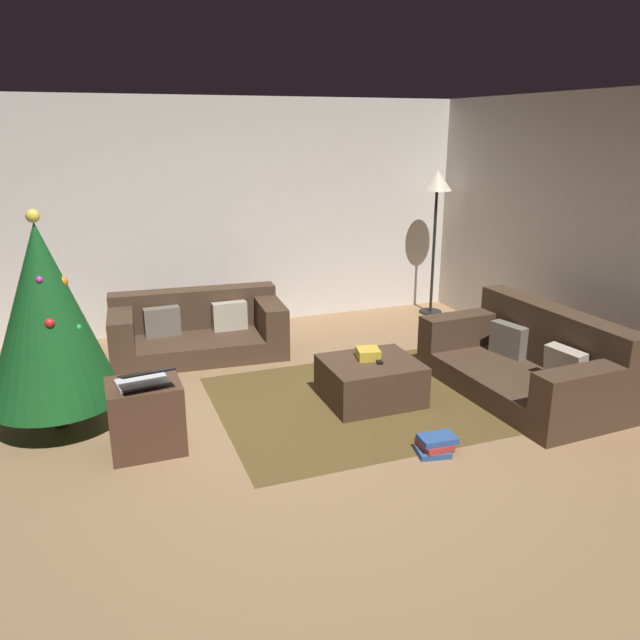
% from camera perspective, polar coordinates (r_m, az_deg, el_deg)
% --- Properties ---
extents(ground_plane, '(6.40, 6.40, 0.00)m').
position_cam_1_polar(ground_plane, '(4.79, -2.29, -11.19)').
color(ground_plane, '#93704C').
extents(rear_partition, '(6.40, 0.12, 2.60)m').
position_cam_1_polar(rear_partition, '(7.33, -10.32, 9.30)').
color(rear_partition, silver).
rests_on(rear_partition, ground_plane).
extents(corner_partition, '(0.12, 6.40, 2.60)m').
position_cam_1_polar(corner_partition, '(6.07, 27.12, 6.07)').
color(corner_partition, silver).
rests_on(corner_partition, ground_plane).
extents(couch_left, '(1.79, 0.99, 0.63)m').
position_cam_1_polar(couch_left, '(6.64, -11.13, -0.84)').
color(couch_left, '#473323').
rests_on(couch_left, ground_plane).
extents(couch_right, '(1.05, 1.85, 0.74)m').
position_cam_1_polar(couch_right, '(5.86, 18.56, -3.69)').
color(couch_right, '#473323').
rests_on(couch_right, ground_plane).
extents(ottoman, '(0.79, 0.68, 0.36)m').
position_cam_1_polar(ottoman, '(5.43, 4.62, -5.55)').
color(ottoman, '#473323').
rests_on(ottoman, ground_plane).
extents(gift_box, '(0.23, 0.23, 0.09)m').
position_cam_1_polar(gift_box, '(5.41, 4.41, -3.08)').
color(gift_box, gold).
rests_on(gift_box, ottoman).
extents(tv_remote, '(0.09, 0.17, 0.02)m').
position_cam_1_polar(tv_remote, '(5.36, 5.37, -3.66)').
color(tv_remote, black).
rests_on(tv_remote, ottoman).
extents(christmas_tree, '(1.00, 1.00, 1.72)m').
position_cam_1_polar(christmas_tree, '(5.13, -23.70, 0.49)').
color(christmas_tree, brown).
rests_on(christmas_tree, ground_plane).
extents(side_table, '(0.52, 0.44, 0.52)m').
position_cam_1_polar(side_table, '(4.77, -15.60, -8.46)').
color(side_table, '#4C3323').
rests_on(side_table, ground_plane).
extents(laptop, '(0.40, 0.44, 0.18)m').
position_cam_1_polar(laptop, '(4.59, -15.75, -5.16)').
color(laptop, silver).
rests_on(laptop, side_table).
extents(book_stack, '(0.31, 0.24, 0.13)m').
position_cam_1_polar(book_stack, '(4.71, 10.44, -11.11)').
color(book_stack, '#2D5193').
rests_on(book_stack, ground_plane).
extents(corner_lamp, '(0.36, 0.36, 1.78)m').
position_cam_1_polar(corner_lamp, '(7.83, 10.60, 11.38)').
color(corner_lamp, black).
rests_on(corner_lamp, ground_plane).
extents(area_rug, '(2.60, 2.00, 0.01)m').
position_cam_1_polar(area_rug, '(5.50, 4.57, -7.26)').
color(area_rug, brown).
rests_on(area_rug, ground_plane).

